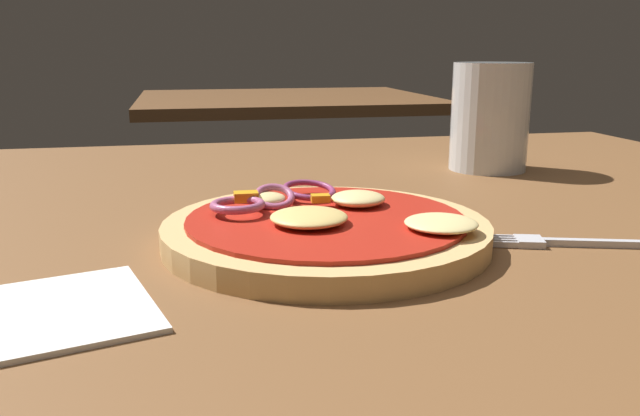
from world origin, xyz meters
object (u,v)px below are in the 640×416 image
Objects in this scene: napkin at (42,314)px; pizza at (326,228)px; fork at (584,243)px; beer_glass at (489,123)px.

pizza is at bearing 29.30° from napkin.
beer_glass reaches higher than fork.
fork is 0.34m from napkin.
pizza is 1.94× the size of beer_glass.
beer_glass is 0.89× the size of napkin.
fork reaches higher than napkin.
pizza is 1.29× the size of fork.
beer_glass is (0.06, 0.28, 0.05)m from fork.
napkin is (-0.17, -0.09, -0.01)m from pizza.
pizza is 0.19m from napkin.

